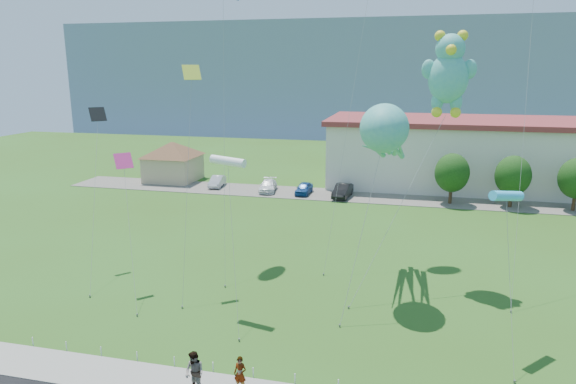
{
  "coord_description": "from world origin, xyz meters",
  "views": [
    {
      "loc": [
        5.57,
        -21.64,
        14.04
      ],
      "look_at": [
        -1.57,
        8.0,
        6.73
      ],
      "focal_mm": 32.0,
      "sensor_mm": 36.0,
      "label": 1
    }
  ],
  "objects_px": {
    "pavilion": "(173,157)",
    "parked_car_silver": "(217,181)",
    "parked_car_blue": "(304,188)",
    "pedestrian_right": "(194,373)",
    "parked_car_black": "(343,191)",
    "teddy_bear_kite": "(449,72)",
    "pedestrian_left": "(240,374)",
    "octopus_kite": "(385,137)",
    "parked_car_white": "(268,186)"
  },
  "relations": [
    {
      "from": "parked_car_blue",
      "to": "teddy_bear_kite",
      "type": "height_order",
      "value": "teddy_bear_kite"
    },
    {
      "from": "parked_car_white",
      "to": "octopus_kite",
      "type": "distance_m",
      "value": 29.94
    },
    {
      "from": "pavilion",
      "to": "parked_car_black",
      "type": "bearing_deg",
      "value": -9.96
    },
    {
      "from": "parked_car_black",
      "to": "parked_car_silver",
      "type": "bearing_deg",
      "value": 178.94
    },
    {
      "from": "parked_car_silver",
      "to": "octopus_kite",
      "type": "bearing_deg",
      "value": -56.76
    },
    {
      "from": "parked_car_white",
      "to": "parked_car_black",
      "type": "height_order",
      "value": "parked_car_black"
    },
    {
      "from": "octopus_kite",
      "to": "pedestrian_right",
      "type": "bearing_deg",
      "value": -117.74
    },
    {
      "from": "parked_car_white",
      "to": "parked_car_black",
      "type": "relative_size",
      "value": 1.0
    },
    {
      "from": "pavilion",
      "to": "pedestrian_left",
      "type": "height_order",
      "value": "pavilion"
    },
    {
      "from": "pavilion",
      "to": "parked_car_white",
      "type": "relative_size",
      "value": 2.05
    },
    {
      "from": "parked_car_blue",
      "to": "teddy_bear_kite",
      "type": "bearing_deg",
      "value": -54.93
    },
    {
      "from": "parked_car_blue",
      "to": "pedestrian_right",
      "type": "bearing_deg",
      "value": -83.67
    },
    {
      "from": "pavilion",
      "to": "teddy_bear_kite",
      "type": "height_order",
      "value": "teddy_bear_kite"
    },
    {
      "from": "pavilion",
      "to": "parked_car_silver",
      "type": "bearing_deg",
      "value": -17.79
    },
    {
      "from": "pedestrian_left",
      "to": "parked_car_blue",
      "type": "relative_size",
      "value": 0.42
    },
    {
      "from": "parked_car_blue",
      "to": "teddy_bear_kite",
      "type": "distance_m",
      "value": 28.36
    },
    {
      "from": "teddy_bear_kite",
      "to": "parked_car_blue",
      "type": "bearing_deg",
      "value": 123.23
    },
    {
      "from": "pedestrian_right",
      "to": "parked_car_blue",
      "type": "relative_size",
      "value": 0.51
    },
    {
      "from": "pavilion",
      "to": "parked_car_black",
      "type": "distance_m",
      "value": 22.91
    },
    {
      "from": "parked_car_black",
      "to": "pedestrian_left",
      "type": "bearing_deg",
      "value": -84.17
    },
    {
      "from": "pedestrian_left",
      "to": "pavilion",
      "type": "bearing_deg",
      "value": 124.53
    },
    {
      "from": "parked_car_silver",
      "to": "pavilion",
      "type": "bearing_deg",
      "value": 155.69
    },
    {
      "from": "octopus_kite",
      "to": "teddy_bear_kite",
      "type": "xyz_separation_m",
      "value": [
        3.7,
        3.21,
        3.86
      ]
    },
    {
      "from": "pedestrian_left",
      "to": "parked_car_white",
      "type": "xyz_separation_m",
      "value": [
        -9.22,
        37.36,
        -0.19
      ]
    },
    {
      "from": "pavilion",
      "to": "pedestrian_left",
      "type": "xyz_separation_m",
      "value": [
        22.77,
        -40.48,
        -2.12
      ]
    },
    {
      "from": "pavilion",
      "to": "parked_car_silver",
      "type": "xyz_separation_m",
      "value": [
        6.83,
        -2.19,
        -2.32
      ]
    },
    {
      "from": "pedestrian_right",
      "to": "parked_car_silver",
      "type": "relative_size",
      "value": 0.5
    },
    {
      "from": "pedestrian_left",
      "to": "parked_car_blue",
      "type": "distance_m",
      "value": 37.37
    },
    {
      "from": "octopus_kite",
      "to": "pavilion",
      "type": "bearing_deg",
      "value": 135.37
    },
    {
      "from": "pavilion",
      "to": "octopus_kite",
      "type": "xyz_separation_m",
      "value": [
        28.0,
        -27.64,
        6.98
      ]
    },
    {
      "from": "parked_car_blue",
      "to": "octopus_kite",
      "type": "bearing_deg",
      "value": -65.59
    },
    {
      "from": "teddy_bear_kite",
      "to": "pedestrian_right",
      "type": "bearing_deg",
      "value": -122.87
    },
    {
      "from": "pedestrian_left",
      "to": "teddy_bear_kite",
      "type": "height_order",
      "value": "teddy_bear_kite"
    },
    {
      "from": "parked_car_blue",
      "to": "teddy_bear_kite",
      "type": "relative_size",
      "value": 0.23
    },
    {
      "from": "pedestrian_right",
      "to": "parked_car_black",
      "type": "height_order",
      "value": "pedestrian_right"
    },
    {
      "from": "pedestrian_right",
      "to": "parked_car_white",
      "type": "bearing_deg",
      "value": 125.6
    },
    {
      "from": "teddy_bear_kite",
      "to": "pavilion",
      "type": "bearing_deg",
      "value": 142.38
    },
    {
      "from": "parked_car_silver",
      "to": "octopus_kite",
      "type": "distance_m",
      "value": 34.38
    },
    {
      "from": "octopus_kite",
      "to": "parked_car_black",
      "type": "bearing_deg",
      "value": 103.16
    },
    {
      "from": "parked_car_black",
      "to": "pavilion",
      "type": "bearing_deg",
      "value": 175.38
    },
    {
      "from": "pedestrian_right",
      "to": "teddy_bear_kite",
      "type": "relative_size",
      "value": 0.12
    },
    {
      "from": "pedestrian_right",
      "to": "pavilion",
      "type": "bearing_deg",
      "value": 141.59
    },
    {
      "from": "pedestrian_left",
      "to": "teddy_bear_kite",
      "type": "relative_size",
      "value": 0.1
    },
    {
      "from": "pedestrian_right",
      "to": "parked_car_black",
      "type": "xyz_separation_m",
      "value": [
        1.56,
        37.2,
        -0.28
      ]
    },
    {
      "from": "pedestrian_left",
      "to": "parked_car_black",
      "type": "distance_m",
      "value": 36.53
    },
    {
      "from": "pavilion",
      "to": "parked_car_silver",
      "type": "relative_size",
      "value": 2.34
    },
    {
      "from": "pavilion",
      "to": "pedestrian_right",
      "type": "xyz_separation_m",
      "value": [
        20.89,
        -41.15,
        -1.95
      ]
    },
    {
      "from": "pavilion",
      "to": "parked_car_blue",
      "type": "distance_m",
      "value": 18.4
    },
    {
      "from": "parked_car_silver",
      "to": "teddy_bear_kite",
      "type": "bearing_deg",
      "value": -48.32
    },
    {
      "from": "parked_car_white",
      "to": "parked_car_black",
      "type": "distance_m",
      "value": 8.95
    }
  ]
}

